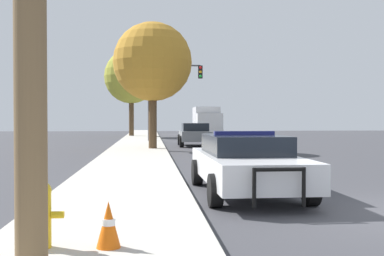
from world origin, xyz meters
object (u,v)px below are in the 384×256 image
(police_car, at_px, (246,162))
(traffic_light, at_px, (170,86))
(fire_hydrant, at_px, (42,213))
(box_truck, at_px, (207,120))
(car_background_midblock, at_px, (195,134))
(tree_sidewalk_far, at_px, (131,77))
(traffic_cone, at_px, (108,224))
(tree_sidewalk_mid, at_px, (153,62))

(police_car, height_order, traffic_light, traffic_light)
(police_car, relative_size, fire_hydrant, 6.39)
(box_truck, bearing_deg, traffic_light, 75.53)
(fire_hydrant, distance_m, traffic_light, 27.97)
(car_background_midblock, relative_size, box_truck, 0.53)
(fire_hydrant, height_order, traffic_light, traffic_light)
(tree_sidewalk_far, bearing_deg, traffic_cone, -88.34)
(tree_sidewalk_mid, bearing_deg, traffic_light, 81.31)
(police_car, relative_size, traffic_light, 0.96)
(fire_hydrant, distance_m, tree_sidewalk_far, 37.72)
(car_background_midblock, bearing_deg, box_truck, 82.06)
(fire_hydrant, distance_m, box_truck, 43.81)
(tree_sidewalk_far, relative_size, traffic_cone, 13.54)
(traffic_cone, bearing_deg, traffic_light, 85.95)
(car_background_midblock, height_order, tree_sidewalk_far, tree_sidewalk_far)
(traffic_cone, bearing_deg, tree_sidewalk_mid, 87.98)
(car_background_midblock, height_order, traffic_cone, car_background_midblock)
(tree_sidewalk_mid, relative_size, tree_sidewalk_far, 0.85)
(traffic_light, distance_m, traffic_cone, 27.99)
(tree_sidewalk_mid, height_order, tree_sidewalk_far, tree_sidewalk_far)
(fire_hydrant, bearing_deg, tree_sidewalk_mid, 85.57)
(police_car, distance_m, traffic_light, 23.12)
(traffic_light, xyz_separation_m, box_truck, (4.44, 15.58, -2.40))
(fire_hydrant, height_order, traffic_cone, fire_hydrant)
(police_car, xyz_separation_m, tree_sidewalk_mid, (-2.01, 14.52, 3.92))
(police_car, height_order, tree_sidewalk_mid, tree_sidewalk_mid)
(police_car, height_order, box_truck, box_truck)
(fire_hydrant, height_order, tree_sidewalk_mid, tree_sidewalk_mid)
(tree_sidewalk_mid, bearing_deg, car_background_midblock, 56.28)
(fire_hydrant, distance_m, tree_sidewalk_mid, 19.75)
(car_background_midblock, bearing_deg, police_car, -90.88)
(tree_sidewalk_mid, relative_size, traffic_cone, 11.56)
(car_background_midblock, relative_size, tree_sidewalk_mid, 0.60)
(car_background_midblock, relative_size, traffic_cone, 6.95)
(tree_sidewalk_mid, bearing_deg, tree_sidewalk_far, 95.57)
(box_truck, xyz_separation_m, traffic_cone, (-6.40, -43.27, -1.13))
(police_car, height_order, car_background_midblock, police_car)
(police_car, height_order, tree_sidewalk_far, tree_sidewalk_far)
(traffic_light, distance_m, box_truck, 16.37)
(police_car, relative_size, traffic_cone, 9.10)
(traffic_cone, bearing_deg, fire_hydrant, 175.44)
(police_car, bearing_deg, tree_sidewalk_far, -84.09)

